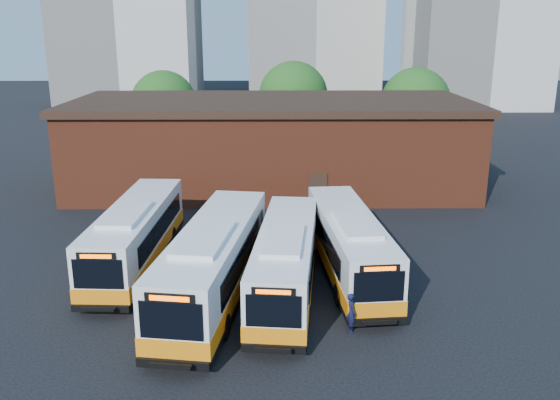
{
  "coord_description": "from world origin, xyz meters",
  "views": [
    {
      "loc": [
        0.21,
        -22.93,
        11.43
      ],
      "look_at": [
        0.45,
        4.08,
        3.51
      ],
      "focal_mm": 38.0,
      "sensor_mm": 36.0,
      "label": 1
    }
  ],
  "objects_px": {
    "bus_west": "(136,237)",
    "bus_midwest": "(214,265)",
    "bus_east": "(349,247)",
    "bus_mideast": "(286,264)",
    "transit_worker": "(351,312)"
  },
  "relations": [
    {
      "from": "bus_west",
      "to": "bus_mideast",
      "type": "height_order",
      "value": "bus_west"
    },
    {
      "from": "bus_mideast",
      "to": "transit_worker",
      "type": "bearing_deg",
      "value": -49.1
    },
    {
      "from": "bus_midwest",
      "to": "bus_east",
      "type": "height_order",
      "value": "bus_midwest"
    },
    {
      "from": "bus_midwest",
      "to": "bus_mideast",
      "type": "height_order",
      "value": "bus_midwest"
    },
    {
      "from": "bus_mideast",
      "to": "bus_east",
      "type": "bearing_deg",
      "value": 39.27
    },
    {
      "from": "bus_mideast",
      "to": "transit_worker",
      "type": "distance_m",
      "value": 4.3
    },
    {
      "from": "bus_west",
      "to": "bus_midwest",
      "type": "distance_m",
      "value": 5.73
    },
    {
      "from": "bus_west",
      "to": "bus_mideast",
      "type": "xyz_separation_m",
      "value": [
        7.34,
        -3.35,
        -0.04
      ]
    },
    {
      "from": "bus_mideast",
      "to": "transit_worker",
      "type": "xyz_separation_m",
      "value": [
        2.46,
        -3.48,
        -0.6
      ]
    },
    {
      "from": "bus_west",
      "to": "bus_midwest",
      "type": "xyz_separation_m",
      "value": [
        4.23,
        -3.86,
        0.11
      ]
    },
    {
      "from": "bus_midwest",
      "to": "bus_east",
      "type": "distance_m",
      "value": 6.63
    },
    {
      "from": "bus_east",
      "to": "transit_worker",
      "type": "height_order",
      "value": "bus_east"
    },
    {
      "from": "bus_mideast",
      "to": "bus_east",
      "type": "height_order",
      "value": "bus_east"
    },
    {
      "from": "bus_west",
      "to": "bus_east",
      "type": "height_order",
      "value": "bus_west"
    },
    {
      "from": "bus_mideast",
      "to": "bus_west",
      "type": "bearing_deg",
      "value": 161.12
    }
  ]
}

